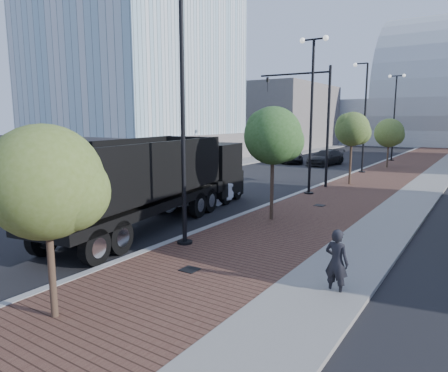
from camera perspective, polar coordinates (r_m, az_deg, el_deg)
The scene contains 23 objects.
sidewalk at distance 41.86m, azimuth 24.71°, elevation 2.30°, with size 7.00×140.00×0.12m, color #4C2D23.
concrete_strip at distance 41.55m, azimuth 28.39°, elevation 1.99°, with size 2.40×140.00×0.13m, color slate.
curb at distance 42.51m, azimuth 20.05°, elevation 2.70°, with size 0.30×140.00×0.14m, color gray.
west_sidewalk at distance 47.20m, azimuth 4.51°, elevation 3.84°, with size 4.00×140.00×0.12m, color slate.
dump_truck at distance 19.99m, azimuth -6.02°, elevation 0.63°, with size 4.94×14.02×3.74m.
white_sedan at distance 21.56m, azimuth -5.23°, elevation -0.82°, with size 1.69×4.84×1.59m, color white.
dark_car_mid at distance 43.65m, azimuth 9.49°, elevation 4.09°, with size 2.21×4.79×1.33m, color black.
dark_car_far at distance 42.29m, azimuth 14.08°, elevation 3.89°, with size 2.12×5.21×1.51m, color black.
pedestrian at distance 11.22m, azimuth 15.52°, elevation -10.27°, with size 0.65×0.43×1.79m, color black.
streetlight_1 at distance 14.44m, azimuth -6.14°, elevation 8.30°, with size 1.44×0.56×9.21m.
streetlight_2 at distance 24.86m, azimuth 12.16°, elevation 9.68°, with size 1.72×0.56×9.28m.
streetlight_3 at distance 36.33m, azimuth 18.95°, elevation 8.48°, with size 1.44×0.56×9.21m.
streetlight_4 at distance 48.02m, azimuth 22.77°, elevation 8.93°, with size 1.72×0.56×9.28m.
traffic_mast at distance 27.99m, azimuth 12.70°, elevation 9.94°, with size 5.09×0.20×8.00m.
tree_0 at distance 9.64m, azimuth -23.52°, elevation 0.43°, with size 2.56×2.54×4.51m.
tree_1 at distance 18.07m, azimuth 7.06°, elevation 6.99°, with size 2.57×2.56×5.16m.
tree_2 at distance 29.30m, azimuth 17.64°, elevation 7.60°, with size 2.38×2.33×5.09m.
tree_3 at distance 40.99m, azimuth 22.24°, elevation 6.91°, with size 2.67×2.67×4.67m.
tower_podium at distance 47.35m, azimuth -12.10°, elevation 5.42°, with size 19.00×19.00×3.00m, color slate.
convention_center at distance 86.95m, azimuth 26.02°, elevation 9.38°, with size 50.00×30.00×50.00m.
commercial_block_nw at distance 67.97m, azimuth 7.59°, elevation 9.64°, with size 14.00×20.00×10.00m, color #67605D.
utility_cover_1 at distance 12.51m, azimuth -4.82°, elevation -11.60°, with size 0.50×0.50×0.02m, color black.
utility_cover_2 at distance 21.88m, azimuth 13.27°, elevation -2.66°, with size 0.50×0.50×0.02m, color black.
Camera 1 is at (9.66, -1.15, 4.60)m, focal length 32.56 mm.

